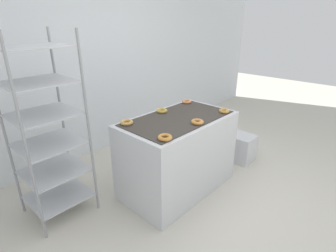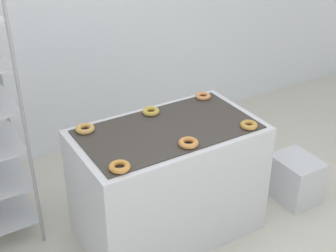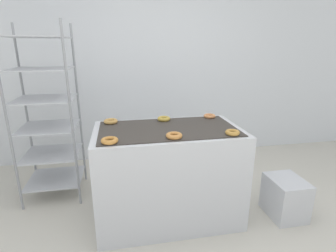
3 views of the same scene
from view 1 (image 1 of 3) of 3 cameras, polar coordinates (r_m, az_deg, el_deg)
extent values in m
plane|color=beige|center=(2.91, 11.63, -17.57)|extent=(14.00, 14.00, 0.00)
cube|color=silver|center=(3.79, -15.76, 14.74)|extent=(8.00, 0.05, 2.80)
cube|color=silver|center=(2.96, 2.14, -6.19)|extent=(1.27, 0.73, 0.87)
cube|color=#38332D|center=(2.78, 2.26, 1.76)|extent=(1.17, 0.64, 0.01)
cube|color=#262628|center=(2.97, 11.38, -2.81)|extent=(0.12, 0.07, 0.10)
cylinder|color=gray|center=(2.34, -28.40, -4.66)|extent=(0.02, 0.02, 1.78)
cylinder|color=gray|center=(2.53, -16.84, -0.86)|extent=(0.02, 0.02, 1.78)
cylinder|color=gray|center=(2.81, -32.07, -1.13)|extent=(0.02, 0.02, 1.78)
cylinder|color=gray|center=(2.97, -22.08, 1.86)|extent=(0.02, 0.02, 1.78)
cube|color=#B7BABF|center=(2.98, -22.62, -13.72)|extent=(0.55, 0.52, 0.01)
cube|color=#B7BABF|center=(2.82, -23.49, -8.88)|extent=(0.55, 0.52, 0.01)
cube|color=#B7BABF|center=(2.69, -24.42, -3.52)|extent=(0.55, 0.52, 0.01)
cube|color=#B7BABF|center=(2.59, -25.43, 2.32)|extent=(0.55, 0.52, 0.01)
cube|color=#B7BABF|center=(2.52, -26.52, 8.57)|extent=(0.55, 0.52, 0.01)
cube|color=#B7BABF|center=(2.48, -27.69, 15.10)|extent=(0.55, 0.52, 0.01)
cube|color=silver|center=(3.79, 15.34, -4.51)|extent=(0.31, 0.37, 0.38)
torus|color=#C9853A|center=(2.27, -0.67, -2.49)|extent=(0.13, 0.13, 0.03)
torus|color=#CA8440|center=(2.62, 6.36, 0.88)|extent=(0.13, 0.13, 0.04)
torus|color=#BD883B|center=(3.00, 12.12, 3.23)|extent=(0.12, 0.12, 0.03)
torus|color=tan|center=(2.63, -8.96, 0.78)|extent=(0.13, 0.13, 0.03)
torus|color=gold|center=(2.94, -1.34, 3.36)|extent=(0.12, 0.12, 0.03)
torus|color=#D1844D|center=(3.28, 4.10, 5.32)|extent=(0.12, 0.12, 0.03)
camera|label=2|loc=(1.04, 105.27, 30.08)|focal=50.00mm
camera|label=3|loc=(1.65, 56.87, 2.08)|focal=28.00mm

